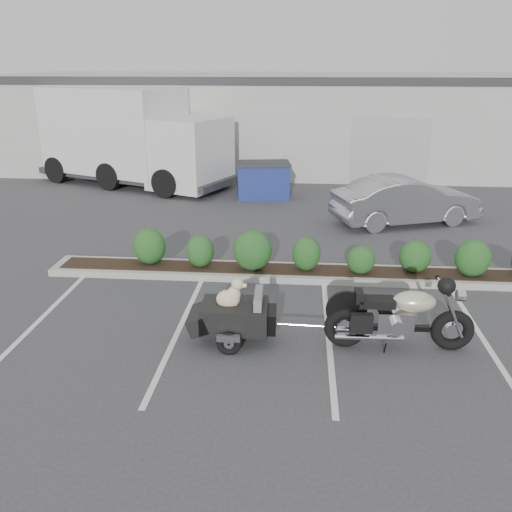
# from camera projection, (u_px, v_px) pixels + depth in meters

# --- Properties ---
(ground) EXTENTS (90.00, 90.00, 0.00)m
(ground) POSITION_uv_depth(u_px,v_px,m) (264.00, 318.00, 10.26)
(ground) COLOR #38383A
(ground) RESTS_ON ground
(planter_kerb) EXTENTS (12.00, 1.00, 0.15)m
(planter_kerb) POSITION_uv_depth(u_px,v_px,m) (315.00, 273.00, 12.21)
(planter_kerb) COLOR #9E9E93
(planter_kerb) RESTS_ON ground
(building) EXTENTS (26.00, 10.00, 4.00)m
(building) POSITION_uv_depth(u_px,v_px,m) (289.00, 119.00, 25.50)
(building) COLOR #9EA099
(building) RESTS_ON ground
(motorcycle) EXTENTS (2.51, 0.85, 1.44)m
(motorcycle) POSITION_uv_depth(u_px,v_px,m) (400.00, 318.00, 9.01)
(motorcycle) COLOR black
(motorcycle) RESTS_ON ground
(pet_trailer) EXTENTS (1.99, 1.11, 1.19)m
(pet_trailer) POSITION_uv_depth(u_px,v_px,m) (234.00, 315.00, 9.27)
(pet_trailer) COLOR black
(pet_trailer) RESTS_ON ground
(sedan) EXTENTS (4.52, 2.85, 1.41)m
(sedan) POSITION_uv_depth(u_px,v_px,m) (406.00, 201.00, 15.96)
(sedan) COLOR #A6A5AC
(sedan) RESTS_ON ground
(dumpster) EXTENTS (2.05, 1.56, 1.24)m
(dumpster) POSITION_uv_depth(u_px,v_px,m) (263.00, 180.00, 19.09)
(dumpster) COLOR navy
(dumpster) RESTS_ON ground
(delivery_truck) EXTENTS (8.29, 5.44, 3.63)m
(delivery_truck) POSITION_uv_depth(u_px,v_px,m) (132.00, 139.00, 20.75)
(delivery_truck) COLOR silver
(delivery_truck) RESTS_ON ground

